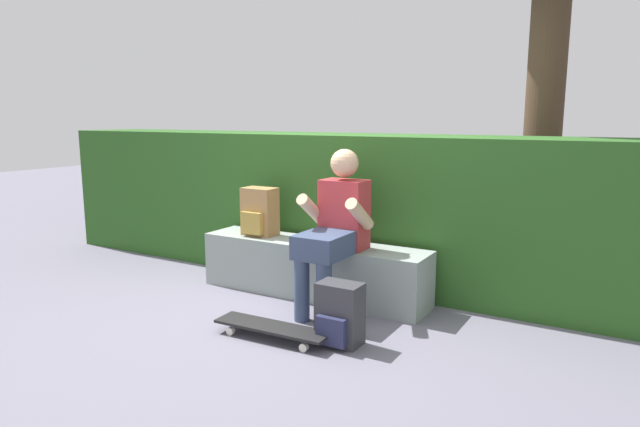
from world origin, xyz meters
TOP-DOWN VIEW (x-y plane):
  - ground_plane at (0.00, 0.00)m, footprint 24.00×24.00m
  - bench_main at (0.00, 0.31)m, footprint 1.91×0.40m
  - person_skater at (0.31, 0.11)m, footprint 0.49×0.62m
  - skateboard_near_person at (0.23, -0.59)m, footprint 0.81×0.23m
  - backpack_on_bench at (-0.51, 0.30)m, footprint 0.28×0.23m
  - backpack_on_ground at (0.65, -0.44)m, footprint 0.28×0.23m
  - hedge_row at (0.03, 0.96)m, footprint 6.36×0.79m

SIDE VIEW (x-z plane):
  - ground_plane at x=0.00m, z-range 0.00..0.00m
  - skateboard_near_person at x=0.23m, z-range 0.03..0.12m
  - backpack_on_ground at x=0.65m, z-range -0.01..0.39m
  - bench_main at x=0.00m, z-range 0.00..0.45m
  - hedge_row at x=0.03m, z-range 0.00..1.28m
  - backpack_on_bench at x=-0.51m, z-range 0.44..0.84m
  - person_skater at x=0.31m, z-range 0.05..1.24m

